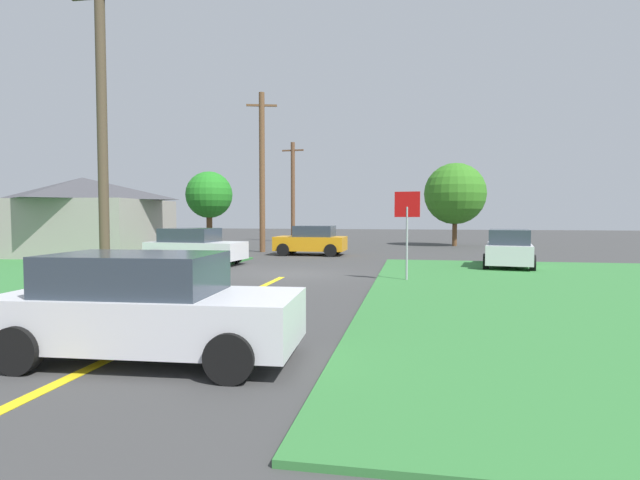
% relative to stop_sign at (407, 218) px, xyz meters
% --- Properties ---
extents(ground_plane, '(120.00, 120.00, 0.00)m').
position_rel_stop_sign_xyz_m(ground_plane, '(-4.35, 1.48, -2.12)').
color(ground_plane, '#3C3C3C').
extents(grass_verge_right, '(12.00, 20.00, 0.08)m').
position_rel_stop_sign_xyz_m(grass_verge_right, '(5.00, -2.52, -2.08)').
color(grass_verge_right, '#337637').
rests_on(grass_verge_right, ground).
extents(lane_stripe_center, '(0.20, 14.00, 0.01)m').
position_rel_stop_sign_xyz_m(lane_stripe_center, '(-4.35, -6.52, -2.11)').
color(lane_stripe_center, yellow).
rests_on(lane_stripe_center, ground).
extents(stop_sign, '(0.82, 0.18, 2.97)m').
position_rel_stop_sign_xyz_m(stop_sign, '(0.00, 0.00, 0.00)').
color(stop_sign, '#9EA0A8').
rests_on(stop_sign, ground).
extents(car_behind_on_main_road, '(4.55, 2.23, 1.62)m').
position_rel_stop_sign_xyz_m(car_behind_on_main_road, '(-3.77, -9.68, -1.31)').
color(car_behind_on_main_road, silver).
rests_on(car_behind_on_main_road, ground).
extents(car_on_crossroad, '(2.46, 4.18, 1.62)m').
position_rel_stop_sign_xyz_m(car_on_crossroad, '(4.09, 5.05, -1.32)').
color(car_on_crossroad, silver).
rests_on(car_on_crossroad, ground).
extents(parked_car_near_building, '(4.32, 2.38, 1.62)m').
position_rel_stop_sign_xyz_m(parked_car_near_building, '(-9.32, 4.14, -1.31)').
color(parked_car_near_building, silver).
rests_on(parked_car_near_building, ground).
extents(car_approaching_junction, '(3.85, 2.23, 1.62)m').
position_rel_stop_sign_xyz_m(car_approaching_junction, '(-5.29, 10.36, -1.32)').
color(car_approaching_junction, orange).
rests_on(car_approaching_junction, ground).
extents(utility_pole_near, '(1.80, 0.30, 9.42)m').
position_rel_stop_sign_xyz_m(utility_pole_near, '(-8.99, -2.93, 2.71)').
color(utility_pole_near, '#4C3F2D').
rests_on(utility_pole_near, ground).
extents(utility_pole_mid, '(1.77, 0.60, 9.40)m').
position_rel_stop_sign_xyz_m(utility_pole_mid, '(-8.63, 12.07, 2.68)').
color(utility_pole_mid, brown).
rests_on(utility_pole_mid, ground).
extents(utility_pole_far, '(1.80, 0.33, 8.07)m').
position_rel_stop_sign_xyz_m(utility_pole_far, '(-9.41, 23.07, 2.01)').
color(utility_pole_far, brown).
rests_on(utility_pole_far, ground).
extents(oak_tree_left, '(4.33, 4.33, 5.88)m').
position_rel_stop_sign_xyz_m(oak_tree_left, '(3.11, 20.09, 1.59)').
color(oak_tree_left, brown).
rests_on(oak_tree_left, ground).
extents(pine_tree_center, '(3.28, 3.28, 5.28)m').
position_rel_stop_sign_xyz_m(pine_tree_center, '(-13.99, 16.84, 1.49)').
color(pine_tree_center, brown).
rests_on(pine_tree_center, ground).
extents(barn, '(8.23, 7.46, 4.23)m').
position_rel_stop_sign_xyz_m(barn, '(-17.41, 7.78, -0.01)').
color(barn, gray).
rests_on(barn, ground).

